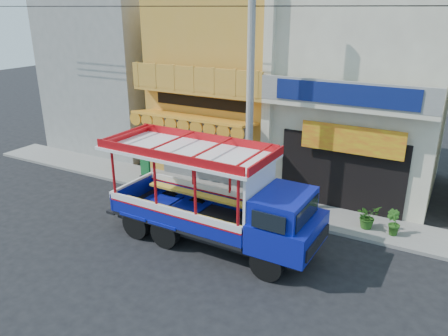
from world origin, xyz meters
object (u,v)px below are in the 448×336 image
at_px(songthaew_truck, 225,202).
at_px(potted_plant_b, 393,223).
at_px(utility_pole, 254,77).
at_px(green_sign, 146,169).
at_px(potted_plant_a, 368,216).

height_order(songthaew_truck, potted_plant_b, songthaew_truck).
xyz_separation_m(utility_pole, green_sign, (-5.40, 0.50, -4.48)).
distance_m(utility_pole, potted_plant_a, 6.13).
xyz_separation_m(utility_pole, songthaew_truck, (0.41, -2.80, -3.43)).
distance_m(green_sign, potted_plant_a, 9.54).
xyz_separation_m(utility_pole, potted_plant_a, (4.15, 0.53, -4.49)).
relative_size(green_sign, potted_plant_b, 1.21).
bearing_deg(potted_plant_a, songthaew_truck, 169.19).
relative_size(songthaew_truck, green_sign, 6.90).
relative_size(potted_plant_a, potted_plant_b, 0.98).
xyz_separation_m(utility_pole, potted_plant_b, (4.99, 0.45, -4.48)).
xyz_separation_m(songthaew_truck, potted_plant_a, (3.74, 3.33, -1.06)).
bearing_deg(potted_plant_b, green_sign, 29.05).
height_order(utility_pole, potted_plant_a, utility_pole).
distance_m(songthaew_truck, green_sign, 6.76).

